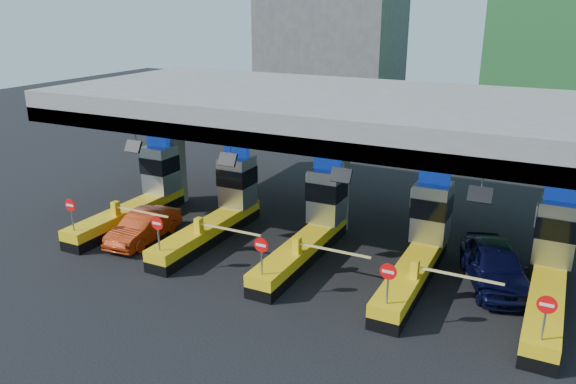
% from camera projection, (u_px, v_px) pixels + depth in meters
% --- Properties ---
extents(ground, '(120.00, 120.00, 0.00)m').
position_uv_depth(ground, '(311.00, 253.00, 26.01)').
color(ground, black).
rests_on(ground, ground).
extents(toll_canopy, '(28.00, 12.09, 7.00)m').
position_uv_depth(toll_canopy, '(337.00, 112.00, 26.49)').
color(toll_canopy, slate).
rests_on(toll_canopy, ground).
extents(toll_lane_far_left, '(4.43, 8.00, 4.16)m').
position_uv_depth(toll_lane_far_left, '(143.00, 192.00, 30.05)').
color(toll_lane_far_left, black).
rests_on(toll_lane_far_left, ground).
extents(toll_lane_left, '(4.43, 8.00, 4.16)m').
position_uv_depth(toll_lane_left, '(222.00, 207.00, 27.92)').
color(toll_lane_left, black).
rests_on(toll_lane_left, ground).
extents(toll_lane_center, '(4.43, 8.00, 4.16)m').
position_uv_depth(toll_lane_center, '(314.00, 223.00, 25.80)').
color(toll_lane_center, black).
rests_on(toll_lane_center, ground).
extents(toll_lane_right, '(4.43, 8.00, 4.16)m').
position_uv_depth(toll_lane_right, '(422.00, 243.00, 23.67)').
color(toll_lane_right, black).
rests_on(toll_lane_right, ground).
extents(toll_lane_far_right, '(4.43, 8.00, 4.16)m').
position_uv_depth(toll_lane_far_right, '(551.00, 266.00, 21.55)').
color(toll_lane_far_right, black).
rests_on(toll_lane_far_right, ground).
extents(bg_building_concrete, '(14.00, 10.00, 18.00)m').
position_uv_depth(bg_building_concrete, '(332.00, 24.00, 59.62)').
color(bg_building_concrete, '#4C4C49').
rests_on(bg_building_concrete, ground).
extents(van, '(3.85, 5.67, 1.79)m').
position_uv_depth(van, '(495.00, 265.00, 22.80)').
color(van, black).
rests_on(van, ground).
extents(red_car, '(1.85, 4.51, 1.45)m').
position_uv_depth(red_car, '(144.00, 227.00, 27.20)').
color(red_car, maroon).
rests_on(red_car, ground).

